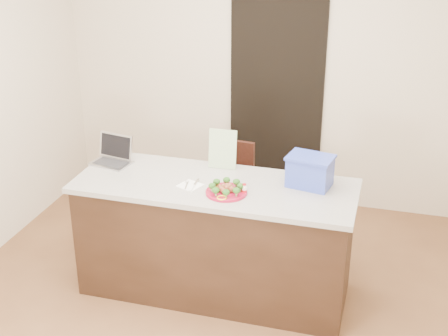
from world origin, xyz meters
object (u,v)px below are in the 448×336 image
(yogurt_bottle, at_px, (244,190))
(laptop, at_px, (113,155))
(blue_box, at_px, (310,171))
(chair, at_px, (229,187))
(plate, at_px, (226,192))
(napkin, at_px, (190,186))
(island, at_px, (215,238))

(yogurt_bottle, bearing_deg, laptop, 166.17)
(blue_box, height_order, chair, blue_box)
(plate, height_order, blue_box, blue_box)
(napkin, height_order, laptop, laptop)
(yogurt_bottle, height_order, chair, yogurt_bottle)
(yogurt_bottle, distance_m, blue_box, 0.50)
(napkin, height_order, blue_box, blue_box)
(island, relative_size, napkin, 13.65)
(plate, xyz_separation_m, blue_box, (0.54, 0.29, 0.10))
(napkin, distance_m, chair, 0.96)
(plate, xyz_separation_m, chair, (-0.24, 0.92, -0.41))
(island, xyz_separation_m, blue_box, (0.67, 0.15, 0.57))
(island, distance_m, chair, 0.79)
(island, bearing_deg, napkin, -151.46)
(plate, height_order, napkin, plate)
(yogurt_bottle, relative_size, blue_box, 0.22)
(island, height_order, plate, plate)
(island, relative_size, blue_box, 5.78)
(napkin, relative_size, blue_box, 0.42)
(laptop, relative_size, chair, 0.36)
(yogurt_bottle, distance_m, laptop, 1.16)
(yogurt_bottle, xyz_separation_m, blue_box, (0.42, 0.26, 0.08))
(island, height_order, blue_box, blue_box)
(plate, bearing_deg, yogurt_bottle, 11.90)
(yogurt_bottle, bearing_deg, island, 156.57)
(napkin, height_order, yogurt_bottle, yogurt_bottle)
(blue_box, distance_m, chair, 1.12)
(island, xyz_separation_m, chair, (-0.11, 0.78, 0.06))
(laptop, bearing_deg, napkin, -9.01)
(napkin, distance_m, laptop, 0.77)
(island, distance_m, laptop, 1.03)
(plate, distance_m, laptop, 1.05)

